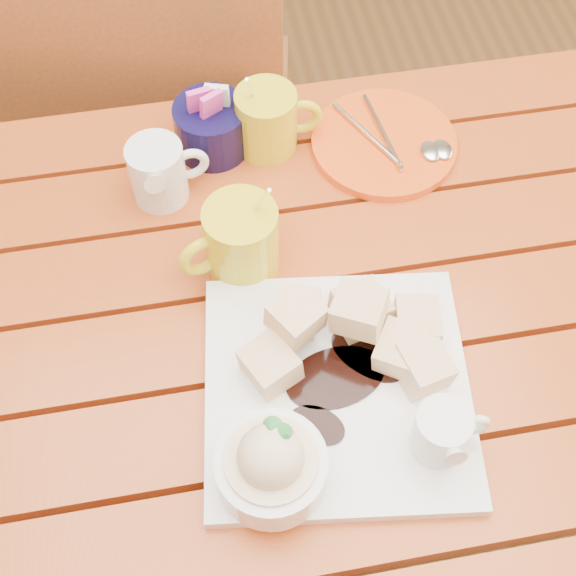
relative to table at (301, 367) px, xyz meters
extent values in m
plane|color=brown|center=(0.00, 0.00, -0.64)|extent=(5.00, 5.00, 0.00)
cube|color=maroon|center=(0.00, -0.23, 0.09)|extent=(1.20, 0.11, 0.03)
cube|color=maroon|center=(0.00, -0.11, 0.09)|extent=(1.20, 0.11, 0.03)
cube|color=maroon|center=(0.00, 0.00, 0.09)|extent=(1.20, 0.11, 0.03)
cube|color=maroon|center=(0.00, 0.11, 0.09)|extent=(1.20, 0.11, 0.03)
cube|color=maroon|center=(0.00, 0.23, 0.09)|extent=(1.20, 0.11, 0.03)
cube|color=maroon|center=(0.00, 0.34, 0.09)|extent=(1.20, 0.11, 0.03)
cube|color=maroon|center=(0.00, 0.36, 0.04)|extent=(1.12, 0.04, 0.08)
cylinder|color=maroon|center=(0.55, 0.35, -0.28)|extent=(0.06, 0.06, 0.72)
cube|color=white|center=(0.02, -0.09, 0.12)|extent=(0.33, 0.33, 0.02)
cube|color=#E49745|center=(-0.05, -0.06, 0.15)|extent=(0.07, 0.07, 0.04)
cube|color=#E49745|center=(0.11, -0.09, 0.15)|extent=(0.06, 0.06, 0.04)
cube|color=#E49745|center=(0.12, -0.04, 0.15)|extent=(0.06, 0.06, 0.04)
cube|color=#E49745|center=(0.10, -0.07, 0.15)|extent=(0.07, 0.07, 0.04)
cube|color=#E49745|center=(0.06, -0.01, 0.15)|extent=(0.06, 0.06, 0.04)
cube|color=#E49745|center=(-0.01, -0.03, 0.18)|extent=(0.07, 0.07, 0.04)
cube|color=#E49745|center=(-0.01, 0.00, 0.15)|extent=(0.07, 0.07, 0.04)
cube|color=#E49745|center=(0.06, -0.03, 0.18)|extent=(0.07, 0.07, 0.04)
cylinder|color=white|center=(-0.07, -0.18, 0.15)|extent=(0.11, 0.11, 0.05)
cylinder|color=#FFE8BB|center=(-0.07, -0.18, 0.16)|extent=(0.09, 0.09, 0.03)
sphere|color=#FFE8BB|center=(-0.07, -0.18, 0.18)|extent=(0.07, 0.07, 0.07)
cone|color=green|center=(-0.05, -0.17, 0.21)|extent=(0.04, 0.04, 0.03)
cone|color=green|center=(-0.06, -0.16, 0.21)|extent=(0.03, 0.03, 0.03)
cylinder|color=white|center=(0.11, -0.18, 0.16)|extent=(0.06, 0.06, 0.06)
cylinder|color=black|center=(0.11, -0.18, 0.18)|extent=(0.05, 0.05, 0.01)
cone|color=white|center=(0.11, -0.20, 0.18)|extent=(0.02, 0.02, 0.03)
torus|color=white|center=(0.14, -0.18, 0.16)|extent=(0.04, 0.01, 0.04)
cylinder|color=yellow|center=(-0.06, 0.10, 0.16)|extent=(0.09, 0.09, 0.10)
cylinder|color=black|center=(-0.06, 0.10, 0.20)|extent=(0.07, 0.07, 0.01)
torus|color=yellow|center=(-0.10, 0.08, 0.16)|extent=(0.06, 0.03, 0.06)
cylinder|color=silver|center=(-0.04, 0.11, 0.19)|extent=(0.04, 0.05, 0.13)
cylinder|color=yellow|center=(0.01, 0.29, 0.15)|extent=(0.08, 0.08, 0.09)
cylinder|color=black|center=(0.01, 0.29, 0.19)|extent=(0.07, 0.07, 0.01)
torus|color=yellow|center=(0.05, 0.29, 0.15)|extent=(0.06, 0.01, 0.06)
cylinder|color=silver|center=(-0.01, 0.30, 0.18)|extent=(0.03, 0.05, 0.12)
cylinder|color=white|center=(-0.14, 0.23, 0.15)|extent=(0.07, 0.07, 0.08)
cylinder|color=white|center=(-0.14, 0.23, 0.19)|extent=(0.06, 0.06, 0.01)
cone|color=white|center=(-0.14, 0.19, 0.18)|extent=(0.03, 0.03, 0.03)
torus|color=white|center=(-0.10, 0.23, 0.15)|extent=(0.05, 0.02, 0.05)
cylinder|color=black|center=(-0.07, 0.30, 0.14)|extent=(0.10, 0.10, 0.07)
cube|color=#EE40A8|center=(-0.08, 0.30, 0.19)|extent=(0.03, 0.02, 0.05)
cube|color=white|center=(-0.05, 0.30, 0.19)|extent=(0.03, 0.02, 0.05)
cube|color=#EE40A8|center=(-0.06, 0.29, 0.19)|extent=(0.03, 0.03, 0.05)
cylinder|color=#F25115|center=(0.16, 0.26, 0.11)|extent=(0.20, 0.20, 0.01)
cylinder|color=silver|center=(0.14, 0.27, 0.13)|extent=(0.07, 0.13, 0.01)
cylinder|color=silver|center=(0.16, 0.27, 0.13)|extent=(0.02, 0.14, 0.01)
ellipsoid|color=silver|center=(0.22, 0.22, 0.12)|extent=(0.03, 0.04, 0.01)
ellipsoid|color=silver|center=(0.23, 0.22, 0.12)|extent=(0.03, 0.04, 0.01)
cube|color=brown|center=(-0.13, 0.66, -0.19)|extent=(0.52, 0.52, 0.03)
cylinder|color=brown|center=(0.10, 0.81, -0.42)|extent=(0.04, 0.04, 0.44)
cylinder|color=brown|center=(-0.27, 0.88, -0.42)|extent=(0.04, 0.04, 0.44)
cylinder|color=brown|center=(0.02, 0.44, -0.42)|extent=(0.04, 0.04, 0.44)
cylinder|color=brown|center=(-0.35, 0.51, -0.42)|extent=(0.04, 0.04, 0.44)
cube|color=brown|center=(-0.16, 0.47, 0.06)|extent=(0.44, 0.12, 0.46)
camera|label=1|loc=(-0.10, -0.46, 0.92)|focal=50.00mm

